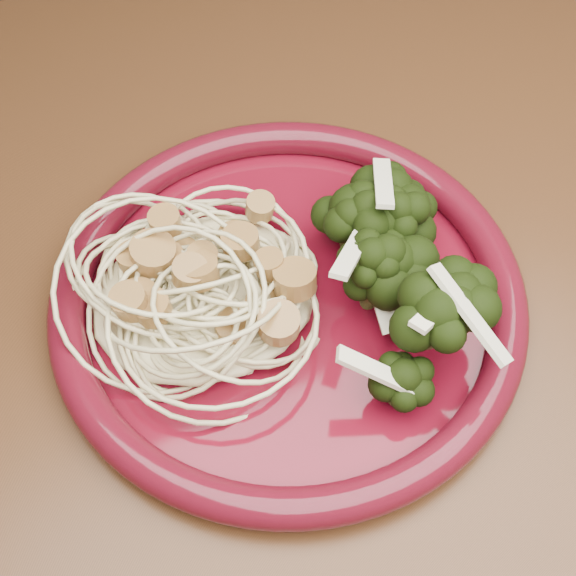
% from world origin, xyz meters
% --- Properties ---
extents(dining_table, '(1.20, 0.80, 0.75)m').
position_xyz_m(dining_table, '(0.00, 0.00, 0.65)').
color(dining_table, '#472814').
rests_on(dining_table, ground).
extents(dinner_plate, '(0.38, 0.38, 0.02)m').
position_xyz_m(dinner_plate, '(0.08, 0.02, 0.76)').
color(dinner_plate, '#540815').
rests_on(dinner_plate, dining_table).
extents(spaghetti_pile, '(0.18, 0.17, 0.03)m').
position_xyz_m(spaghetti_pile, '(0.04, 0.04, 0.77)').
color(spaghetti_pile, beige).
rests_on(spaghetti_pile, dinner_plate).
extents(scallop_cluster, '(0.17, 0.17, 0.04)m').
position_xyz_m(scallop_cluster, '(0.04, 0.04, 0.81)').
color(scallop_cluster, '#A17B44').
rests_on(scallop_cluster, spaghetti_pile).
extents(broccoli_pile, '(0.16, 0.19, 0.06)m').
position_xyz_m(broccoli_pile, '(0.14, -0.01, 0.78)').
color(broccoli_pile, black).
rests_on(broccoli_pile, dinner_plate).
extents(onion_garnish, '(0.11, 0.12, 0.05)m').
position_xyz_m(onion_garnish, '(0.14, -0.01, 0.82)').
color(onion_garnish, beige).
rests_on(onion_garnish, broccoli_pile).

